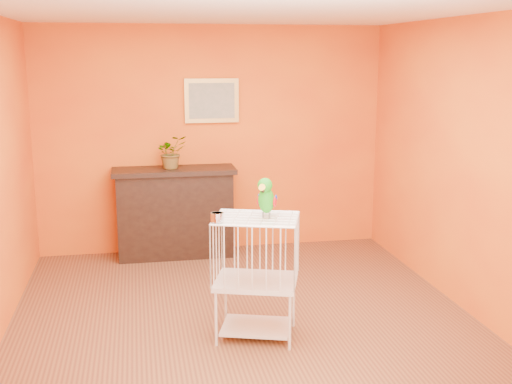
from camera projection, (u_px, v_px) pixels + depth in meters
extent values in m
plane|color=brown|center=(245.00, 322.00, 5.53)|extent=(4.50, 4.50, 0.00)
plane|color=orange|center=(212.00, 140.00, 7.42)|extent=(4.00, 0.00, 4.00)
plane|color=orange|center=(323.00, 258.00, 3.10)|extent=(4.00, 0.00, 4.00)
plane|color=orange|center=(469.00, 167.00, 5.62)|extent=(0.00, 4.50, 4.50)
plane|color=white|center=(244.00, 10.00, 4.99)|extent=(4.50, 4.50, 0.00)
cube|color=black|center=(175.00, 215.00, 7.28)|extent=(1.28, 0.43, 0.96)
cube|color=black|center=(174.00, 171.00, 7.18)|extent=(1.37, 0.49, 0.05)
cube|color=black|center=(176.00, 219.00, 7.10)|extent=(0.90, 0.02, 0.48)
cube|color=#5B311A|center=(152.00, 226.00, 7.21)|extent=(0.05, 0.19, 0.30)
cube|color=#364522|center=(159.00, 226.00, 7.22)|extent=(0.05, 0.19, 0.30)
cube|color=#5B311A|center=(168.00, 225.00, 7.24)|extent=(0.05, 0.19, 0.30)
cube|color=#364522|center=(178.00, 225.00, 7.26)|extent=(0.05, 0.19, 0.30)
cube|color=#5B311A|center=(187.00, 224.00, 7.28)|extent=(0.05, 0.19, 0.30)
imported|color=#26722D|center=(171.00, 156.00, 7.13)|extent=(0.44, 0.46, 0.29)
cube|color=#BB8F42|center=(212.00, 101.00, 7.30)|extent=(0.62, 0.03, 0.50)
cube|color=gray|center=(212.00, 101.00, 7.28)|extent=(0.52, 0.01, 0.40)
cube|color=silver|center=(256.00, 326.00, 5.25)|extent=(0.65, 0.57, 0.02)
cube|color=silver|center=(256.00, 282.00, 5.17)|extent=(0.77, 0.67, 0.04)
cube|color=silver|center=(256.00, 218.00, 5.06)|extent=(0.77, 0.67, 0.01)
cylinder|color=silver|center=(216.00, 319.00, 5.04)|extent=(0.02, 0.02, 0.45)
cylinder|color=silver|center=(290.00, 323.00, 4.97)|extent=(0.02, 0.02, 0.45)
cylinder|color=silver|center=(226.00, 298.00, 5.48)|extent=(0.02, 0.02, 0.45)
cylinder|color=silver|center=(294.00, 301.00, 5.41)|extent=(0.02, 0.02, 0.45)
cylinder|color=silver|center=(217.00, 217.00, 4.91)|extent=(0.10, 0.10, 0.07)
cylinder|color=#59544C|center=(263.00, 215.00, 5.05)|extent=(0.01, 0.01, 0.05)
cylinder|color=#59544C|center=(269.00, 216.00, 5.04)|extent=(0.01, 0.01, 0.05)
ellipsoid|color=#129514|center=(266.00, 200.00, 5.02)|extent=(0.20, 0.22, 0.24)
ellipsoid|color=#129514|center=(265.00, 185.00, 4.96)|extent=(0.16, 0.16, 0.12)
cone|color=#FFAC15|center=(263.00, 188.00, 4.91)|extent=(0.08, 0.09, 0.08)
cone|color=black|center=(263.00, 191.00, 4.92)|extent=(0.04, 0.04, 0.03)
sphere|color=black|center=(259.00, 184.00, 4.95)|extent=(0.02, 0.02, 0.02)
sphere|color=black|center=(269.00, 185.00, 4.92)|extent=(0.02, 0.02, 0.02)
ellipsoid|color=#A50C0C|center=(259.00, 201.00, 5.05)|extent=(0.06, 0.07, 0.08)
ellipsoid|color=navy|center=(275.00, 202.00, 5.01)|extent=(0.06, 0.07, 0.08)
cone|color=#129514|center=(269.00, 208.00, 5.11)|extent=(0.14, 0.18, 0.13)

